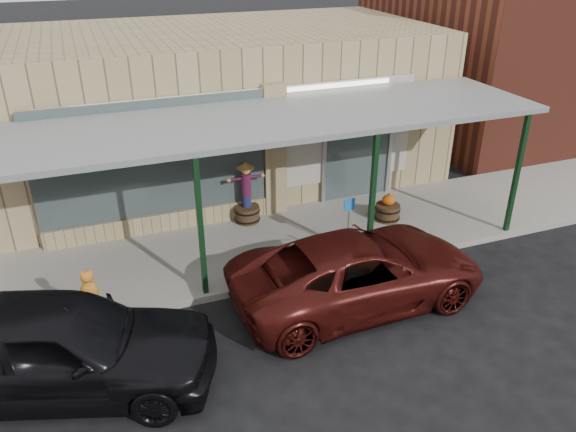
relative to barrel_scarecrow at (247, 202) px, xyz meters
name	(u,v)px	position (x,y,z in m)	size (l,w,h in m)	color
ground	(334,344)	(0.13, -4.78, -0.67)	(120.00, 120.00, 0.00)	black
sidewalk	(268,245)	(0.13, -1.18, -0.60)	(40.00, 3.20, 0.15)	gray
storefront	(214,107)	(0.13, 3.39, 1.42)	(12.00, 6.25, 4.20)	tan
awning	(266,122)	(0.13, -1.22, 2.34)	(12.00, 3.00, 3.04)	slate
block_buildings_near	(269,35)	(2.14, 4.42, 3.09)	(61.00, 8.00, 8.00)	maroon
barrel_scarecrow	(247,202)	(0.00, 0.00, 0.00)	(0.94, 0.65, 1.55)	#4A351D
barrel_pumpkin	(388,210)	(3.25, -1.14, -0.27)	(0.61, 0.61, 0.71)	#4A351D
handicap_sign	(349,218)	(1.63, -2.21, 0.31)	(0.27, 0.06, 1.30)	gray
parked_sedan	(59,345)	(-4.31, -4.19, 0.15)	(5.19, 3.35, 1.65)	black
car_maroon	(359,271)	(1.10, -3.75, 0.02)	(2.30, 4.99, 1.39)	#44100D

